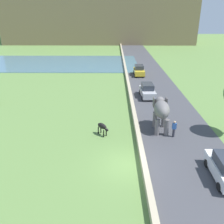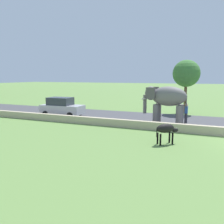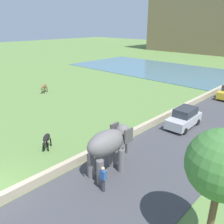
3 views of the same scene
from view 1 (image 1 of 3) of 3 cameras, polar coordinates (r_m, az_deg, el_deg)
name	(u,v)px [view 1 (image 1 of 3)]	position (r m, az deg, el deg)	size (l,w,h in m)	color
ground_plane	(127,165)	(18.52, 3.56, -12.42)	(220.00, 220.00, 0.00)	#608442
road_surface	(154,87)	(37.17, 9.77, 5.81)	(7.00, 120.00, 0.06)	#424247
barrier_wall	(129,89)	(34.77, 4.08, 5.35)	(0.40, 110.00, 0.58)	tan
lake	(55,63)	(55.52, -13.35, 11.14)	(36.00, 18.00, 0.08)	slate
hill_distant	(100,5)	(96.05, -2.77, 23.83)	(64.00, 28.00, 24.97)	#7F6B4C
elephant	(161,110)	(23.10, 11.49, 0.37)	(1.50, 3.49, 2.99)	slate
person_beside_elephant	(174,129)	(22.48, 14.36, -3.82)	(0.36, 0.22, 1.63)	#33333D
car_yellow	(139,70)	(43.58, 6.36, 9.68)	(1.80, 4.00, 1.80)	gold
car_silver	(147,91)	(32.40, 8.31, 4.99)	(1.90, 4.05, 1.80)	#B7B7BC
cow_black	(103,127)	(22.22, -2.24, -3.49)	(1.18, 1.25, 1.15)	black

